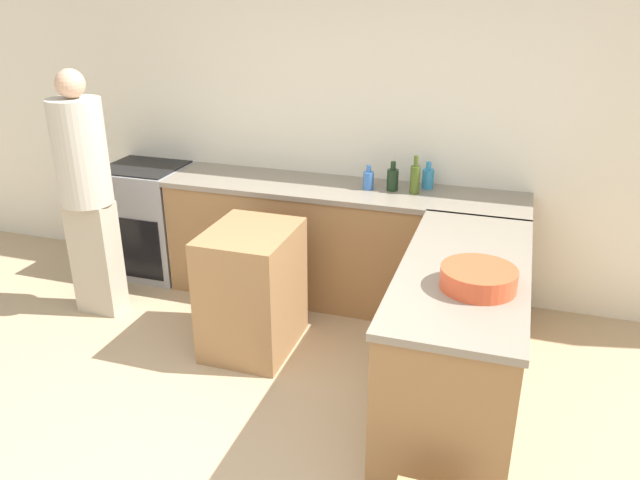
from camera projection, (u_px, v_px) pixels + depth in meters
wall_back at (354, 123)px, 4.81m from camera, size 8.00×0.06×2.70m
counter_back at (341, 244)px, 4.86m from camera, size 2.75×0.64×0.93m
counter_peninsula at (458, 339)px, 3.57m from camera, size 0.69×1.70×0.93m
range_oven at (149, 219)px, 5.35m from camera, size 0.68×0.61×0.94m
island_table at (252, 290)px, 4.22m from camera, size 0.55×0.69×0.86m
mixing_bowl at (478, 278)px, 3.13m from camera, size 0.38×0.38×0.11m
olive_oil_bottle at (415, 178)px, 4.51m from camera, size 0.07×0.07×0.28m
water_bottle_blue at (368, 180)px, 4.61m from camera, size 0.08×0.08×0.18m
dish_soap_bottle at (428, 178)px, 4.63m from camera, size 0.09×0.09×0.20m
wine_bottle_dark at (393, 179)px, 4.58m from camera, size 0.08×0.08×0.22m
person_by_range at (86, 188)px, 4.47m from camera, size 0.37×0.37×1.82m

